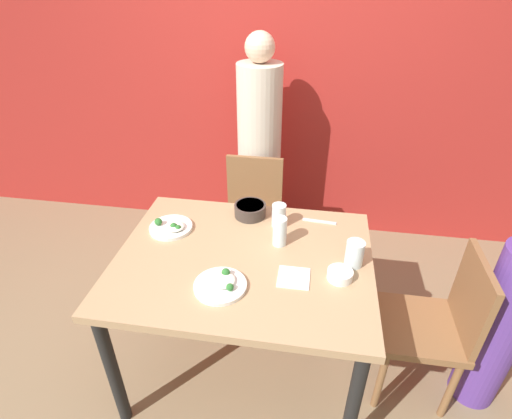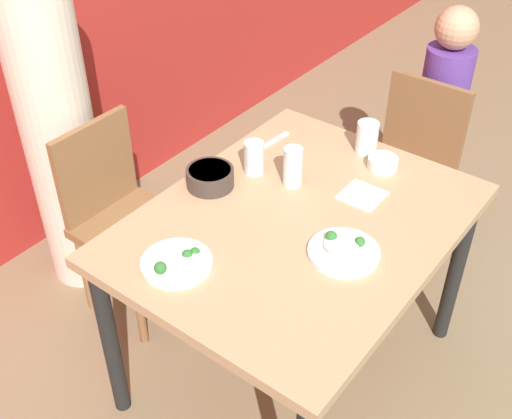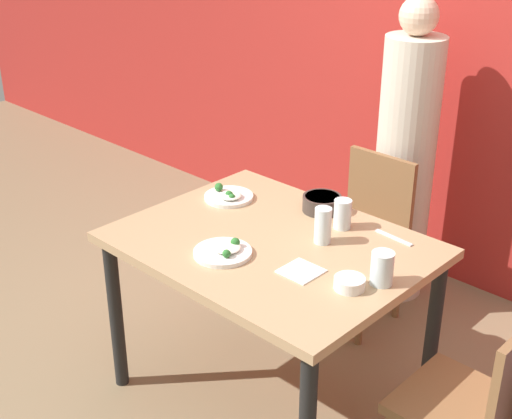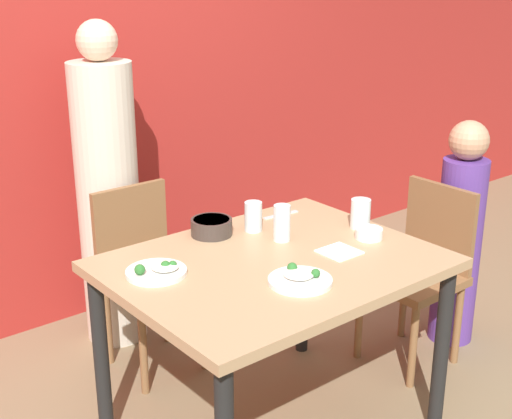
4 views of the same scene
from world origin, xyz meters
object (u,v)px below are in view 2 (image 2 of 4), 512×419
object	(u,v)px
chair_child_spot	(407,167)
bowl_curry	(210,177)
chair_adult_spot	(122,214)
person_adult	(59,133)
plate_rice_adult	(343,250)
person_child	(437,128)
glass_water_tall	(293,167)

from	to	relation	value
chair_child_spot	bowl_curry	world-z (taller)	chair_child_spot
chair_adult_spot	bowl_curry	distance (m)	0.56
chair_child_spot	person_adult	bearing A→B (deg)	-137.08
plate_rice_adult	chair_child_spot	bearing A→B (deg)	12.96
chair_child_spot	person_child	size ratio (longest dim) A/B	0.75
person_adult	person_child	bearing A→B (deg)	-40.12
chair_child_spot	person_adult	distance (m)	1.54
chair_adult_spot	person_child	world-z (taller)	person_child
person_adult	plate_rice_adult	bearing A→B (deg)	-88.27
bowl_curry	chair_adult_spot	bearing A→B (deg)	98.66
plate_rice_adult	person_child	bearing A→B (deg)	10.14
plate_rice_adult	glass_water_tall	distance (m)	0.41
chair_adult_spot	bowl_curry	world-z (taller)	chair_adult_spot
person_adult	chair_adult_spot	bearing A→B (deg)	-90.00
bowl_curry	glass_water_tall	distance (m)	0.30
person_adult	glass_water_tall	size ratio (longest dim) A/B	10.69
chair_child_spot	bowl_curry	distance (m)	1.08
person_child	plate_rice_adult	world-z (taller)	person_child
chair_adult_spot	person_child	size ratio (longest dim) A/B	0.75
person_adult	plate_rice_adult	world-z (taller)	person_adult
person_child	plate_rice_adult	xyz separation A→B (m)	(-1.28, -0.23, 0.24)
person_child	bowl_curry	distance (m)	1.32
person_child	bowl_curry	xyz separation A→B (m)	(-1.25, 0.34, 0.26)
bowl_curry	person_child	bearing A→B (deg)	-15.25
glass_water_tall	plate_rice_adult	bearing A→B (deg)	-121.90
bowl_curry	plate_rice_adult	bearing A→B (deg)	-92.74
bowl_curry	plate_rice_adult	distance (m)	0.57
person_child	bowl_curry	size ratio (longest dim) A/B	6.67
chair_adult_spot	chair_child_spot	world-z (taller)	same
person_adult	glass_water_tall	distance (m)	1.04
chair_adult_spot	bowl_curry	xyz separation A→B (m)	(0.07, -0.45, 0.34)
person_child	bowl_curry	bearing A→B (deg)	164.75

